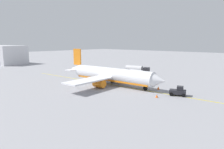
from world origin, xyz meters
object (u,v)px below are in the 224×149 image
at_px(pushback_tug, 178,91).
at_px(refueling_worker, 139,74).
at_px(safety_cone_nose, 157,96).
at_px(safety_cone_wingtip, 158,88).
at_px(airplane, 111,75).
at_px(fuel_tanker, 137,69).

height_order(pushback_tug, refueling_worker, pushback_tug).
xyz_separation_m(pushback_tug, refueling_worker, (-21.38, 15.60, -0.19)).
distance_m(pushback_tug, safety_cone_nose, 5.50).
relative_size(pushback_tug, safety_cone_nose, 6.01).
xyz_separation_m(safety_cone_nose, safety_cone_wingtip, (-3.66, 7.17, 0.04)).
xyz_separation_m(airplane, safety_cone_wingtip, (12.98, 4.05, -2.40)).
height_order(fuel_tanker, refueling_worker, fuel_tanker).
bearing_deg(safety_cone_wingtip, airplane, -162.68).
relative_size(airplane, refueling_worker, 19.72).
bearing_deg(pushback_tug, safety_cone_nose, -120.77).
height_order(airplane, pushback_tug, airplane).
height_order(airplane, refueling_worker, airplane).
xyz_separation_m(fuel_tanker, pushback_tug, (25.66, -19.92, -0.71)).
bearing_deg(pushback_tug, airplane, -175.38).
bearing_deg(safety_cone_nose, safety_cone_wingtip, 117.08).
xyz_separation_m(refueling_worker, safety_cone_nose, (18.59, -20.29, -0.48)).
bearing_deg(fuel_tanker, safety_cone_nose, -47.10).
xyz_separation_m(airplane, pushback_tug, (19.43, 1.57, -1.77)).
distance_m(fuel_tanker, refueling_worker, 6.14).
bearing_deg(airplane, fuel_tanker, 106.15).
bearing_deg(refueling_worker, fuel_tanker, 134.72).
distance_m(fuel_tanker, safety_cone_nose, 33.62).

